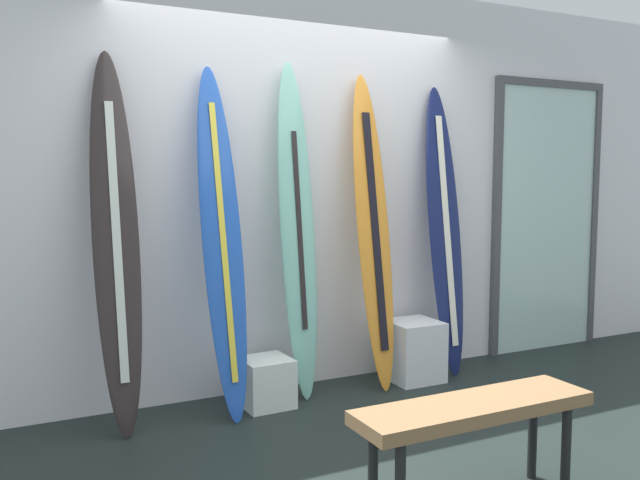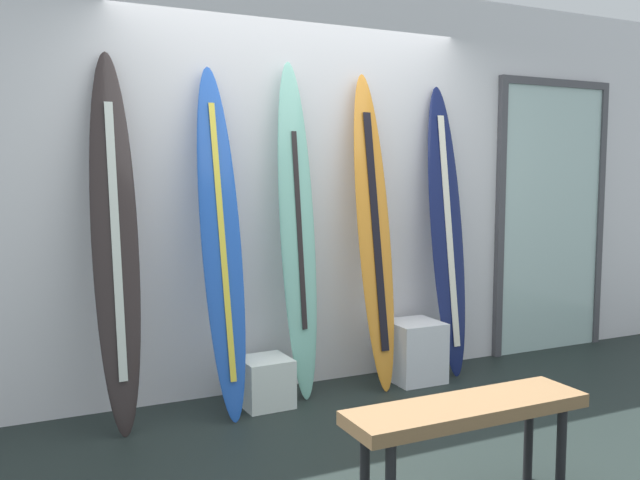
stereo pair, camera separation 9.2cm
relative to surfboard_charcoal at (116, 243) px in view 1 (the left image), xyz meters
The scene contains 11 objects.
ground 1.92m from the surfboard_charcoal, 36.57° to the right, with size 8.00×8.00×0.04m, color black.
wall_back 1.35m from the surfboard_charcoal, 16.11° to the left, with size 7.20×0.20×2.80m, color silver.
surfboard_charcoal is the anchor object (origin of this frame).
surfboard_cobalt 0.62m from the surfboard_charcoal, ahead, with size 0.25×0.52×2.15m.
surfboard_seafoam 1.17m from the surfboard_charcoal, ahead, with size 0.26×0.34×2.22m.
surfboard_sunset 1.72m from the surfboard_charcoal, ahead, with size 0.26×0.42×2.17m.
surfboard_navy 2.37m from the surfboard_charcoal, ahead, with size 0.29×0.37×2.13m.
display_block_left 1.29m from the surfboard_charcoal, ahead, with size 0.31×0.31×0.31m.
display_block_center 2.22m from the surfboard_charcoal, ahead, with size 0.36×0.36×0.43m.
glass_door 3.56m from the surfboard_charcoal, ahead, with size 1.15×0.06×2.25m.
bench 2.18m from the surfboard_charcoal, 53.82° to the right, with size 1.13×0.30×0.49m.
Camera 1 is at (-1.91, -2.96, 1.47)m, focal length 37.40 mm.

